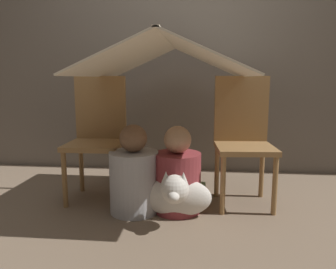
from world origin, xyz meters
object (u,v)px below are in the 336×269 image
object	(u,v)px
chair_left	(97,133)
dog	(176,195)
person_front	(134,177)
chair_right	(243,135)
person_second	(177,177)

from	to	relation	value
chair_left	dog	xyz separation A→B (m)	(0.64, -0.37, -0.34)
chair_left	person_front	bearing A→B (deg)	-40.62
dog	person_front	bearing A→B (deg)	163.39
chair_left	chair_right	world-z (taller)	same
person_front	person_second	distance (m)	0.30
chair_left	dog	size ratio (longest dim) A/B	2.01
person_second	dog	world-z (taller)	person_second
chair_left	person_second	xyz separation A→B (m)	(0.64, -0.24, -0.26)
dog	chair_left	bearing A→B (deg)	149.97
chair_right	person_front	xyz separation A→B (m)	(-0.76, -0.28, -0.25)
chair_right	dog	world-z (taller)	chair_right
chair_left	person_second	bearing A→B (deg)	-21.82
person_front	person_second	world-z (taller)	person_front
person_front	person_second	xyz separation A→B (m)	(0.30, 0.04, -0.00)
chair_left	person_second	world-z (taller)	chair_left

